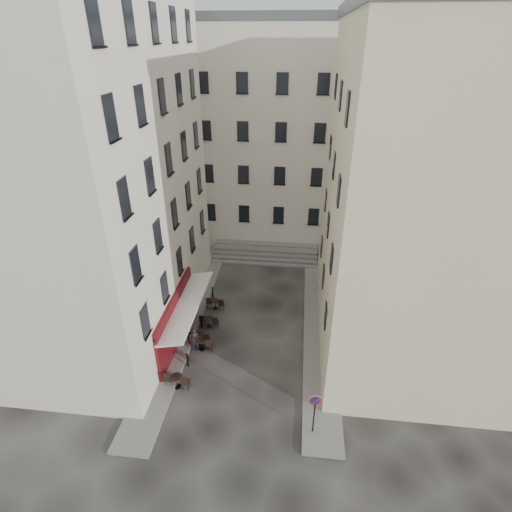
# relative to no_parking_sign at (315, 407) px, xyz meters

# --- Properties ---
(ground) EXTENTS (90.00, 90.00, 0.00)m
(ground) POSITION_rel_no_parking_sign_xyz_m (-4.00, 4.71, -1.81)
(ground) COLOR black
(ground) RESTS_ON ground
(sidewalk_left) EXTENTS (2.00, 22.00, 0.12)m
(sidewalk_left) POSITION_rel_no_parking_sign_xyz_m (-8.50, 8.71, -1.75)
(sidewalk_left) COLOR slate
(sidewalk_left) RESTS_ON ground
(sidewalk_right) EXTENTS (2.00, 18.00, 0.12)m
(sidewalk_right) POSITION_rel_no_parking_sign_xyz_m (0.50, 7.71, -1.75)
(sidewalk_right) COLOR slate
(sidewalk_right) RESTS_ON ground
(building_left) EXTENTS (12.20, 16.20, 20.60)m
(building_left) POSITION_rel_no_parking_sign_xyz_m (-14.50, 7.71, 8.50)
(building_left) COLOR beige
(building_left) RESTS_ON ground
(building_right) EXTENTS (12.20, 14.20, 18.60)m
(building_right) POSITION_rel_no_parking_sign_xyz_m (6.50, 8.21, 7.50)
(building_right) COLOR beige
(building_right) RESTS_ON ground
(building_back) EXTENTS (18.20, 10.20, 18.60)m
(building_back) POSITION_rel_no_parking_sign_xyz_m (-5.00, 23.71, 7.50)
(building_back) COLOR beige
(building_back) RESTS_ON ground
(cafe_storefront) EXTENTS (1.74, 7.30, 3.50)m
(cafe_storefront) POSITION_rel_no_parking_sign_xyz_m (-8.32, 5.71, 0.07)
(cafe_storefront) COLOR #4C0A0F
(cafe_storefront) RESTS_ON ground
(stone_steps) EXTENTS (9.00, 3.15, 0.80)m
(stone_steps) POSITION_rel_no_parking_sign_xyz_m (-4.00, 17.28, -1.41)
(stone_steps) COLOR slate
(stone_steps) RESTS_ON ground
(bollard_near) EXTENTS (0.12, 0.12, 0.98)m
(bollard_near) POSITION_rel_no_parking_sign_xyz_m (-7.25, 3.71, -1.28)
(bollard_near) COLOR black
(bollard_near) RESTS_ON ground
(bollard_mid) EXTENTS (0.12, 0.12, 0.98)m
(bollard_mid) POSITION_rel_no_parking_sign_xyz_m (-7.25, 7.21, -1.28)
(bollard_mid) COLOR black
(bollard_mid) RESTS_ON ground
(bollard_far) EXTENTS (0.12, 0.12, 0.98)m
(bollard_far) POSITION_rel_no_parking_sign_xyz_m (-7.25, 10.71, -1.28)
(bollard_far) COLOR black
(bollard_far) RESTS_ON ground
(no_parking_sign) EXTENTS (0.58, 0.12, 2.55)m
(no_parking_sign) POSITION_rel_no_parking_sign_xyz_m (0.00, 0.00, 0.00)
(no_parking_sign) COLOR black
(no_parking_sign) RESTS_ON ground
(bistro_table_a) EXTENTS (1.42, 0.67, 1.00)m
(bistro_table_a) POSITION_rel_no_parking_sign_xyz_m (-7.41, 2.10, -1.30)
(bistro_table_a) COLOR black
(bistro_table_a) RESTS_ON ground
(bistro_table_b) EXTENTS (1.36, 0.64, 0.96)m
(bistro_table_b) POSITION_rel_no_parking_sign_xyz_m (-6.75, 5.19, -1.32)
(bistro_table_b) COLOR black
(bistro_table_b) RESTS_ON ground
(bistro_table_c) EXTENTS (1.41, 0.66, 0.99)m
(bistro_table_c) POSITION_rel_no_parking_sign_xyz_m (-7.01, 5.64, -1.30)
(bistro_table_c) COLOR black
(bistro_table_c) RESTS_ON ground
(bistro_table_d) EXTENTS (1.27, 0.60, 0.90)m
(bistro_table_d) POSITION_rel_no_parking_sign_xyz_m (-6.80, 7.44, -1.35)
(bistro_table_d) COLOR black
(bistro_table_d) RESTS_ON ground
(bistro_table_e) EXTENTS (1.26, 0.59, 0.89)m
(bistro_table_e) POSITION_rel_no_parking_sign_xyz_m (-6.79, 9.47, -1.36)
(bistro_table_e) COLOR black
(bistro_table_e) RESTS_ON ground
(pedestrian) EXTENTS (0.71, 0.59, 1.65)m
(pedestrian) POSITION_rel_no_parking_sign_xyz_m (-7.20, 5.15, -0.98)
(pedestrian) COLOR black
(pedestrian) RESTS_ON ground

